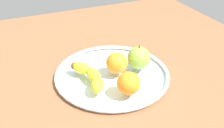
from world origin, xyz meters
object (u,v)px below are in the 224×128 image
at_px(banana, 90,75).
at_px(orange_back_left, 128,84).
at_px(orange_front_left, 117,63).
at_px(fruit_bowl, 112,74).
at_px(apple, 139,58).

distance_m(banana, orange_back_left, 0.13).
bearing_deg(orange_front_left, orange_back_left, 172.06).
bearing_deg(orange_front_left, fruit_bowl, 59.25).
height_order(fruit_bowl, banana, banana).
distance_m(fruit_bowl, apple, 0.10).
distance_m(banana, orange_front_left, 0.10).
relative_size(fruit_bowl, banana, 2.08).
relative_size(apple, orange_back_left, 1.23).
distance_m(fruit_bowl, banana, 0.09).
distance_m(apple, orange_front_left, 0.08).
height_order(banana, orange_back_left, orange_back_left).
bearing_deg(banana, fruit_bowl, -86.75).
bearing_deg(orange_back_left, fruit_bowl, -1.27).
bearing_deg(orange_back_left, orange_front_left, -7.94).
bearing_deg(fruit_bowl, banana, 101.16).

